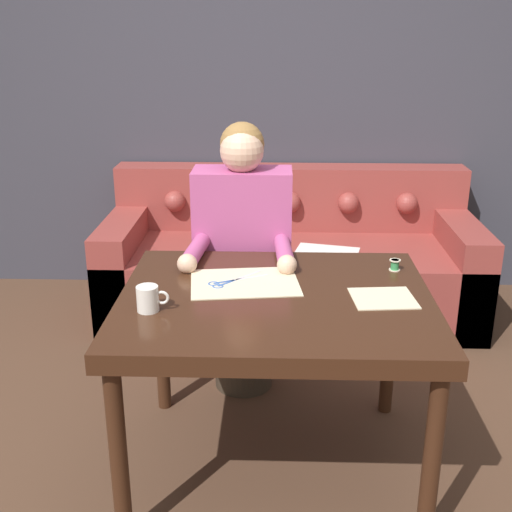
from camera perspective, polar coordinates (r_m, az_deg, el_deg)
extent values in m
plane|color=#4C3323|center=(2.73, -1.57, -17.99)|extent=(16.00, 16.00, 0.00)
cube|color=#383842|center=(4.16, -0.11, 14.67)|extent=(8.00, 0.06, 2.60)
cube|color=#381E11|center=(2.36, 1.75, -4.28)|extent=(1.14, 0.95, 0.07)
cylinder|color=#381E11|center=(2.25, -12.12, -17.09)|extent=(0.06, 0.06, 0.68)
cylinder|color=#381E11|center=(2.25, 15.34, -17.37)|extent=(0.06, 0.06, 0.68)
cylinder|color=#381E11|center=(2.94, -8.40, -7.47)|extent=(0.06, 0.06, 0.68)
cylinder|color=#381E11|center=(2.94, 11.80, -7.68)|extent=(0.06, 0.06, 0.68)
cube|color=brown|center=(3.91, 3.01, -2.01)|extent=(2.20, 0.92, 0.44)
cube|color=brown|center=(4.11, 3.03, 5.25)|extent=(2.20, 0.22, 0.40)
cube|color=brown|center=(3.99, -11.45, -0.73)|extent=(0.20, 0.92, 0.60)
cube|color=brown|center=(4.03, 17.36, -1.03)|extent=(0.20, 0.92, 0.60)
sphere|color=brown|center=(4.04, -7.22, 4.84)|extent=(0.13, 0.13, 0.13)
sphere|color=brown|center=(4.00, -2.11, 4.83)|extent=(0.13, 0.13, 0.13)
sphere|color=brown|center=(3.99, 3.06, 4.78)|extent=(0.13, 0.13, 0.13)
sphere|color=brown|center=(4.01, 8.22, 4.70)|extent=(0.13, 0.13, 0.13)
sphere|color=brown|center=(4.07, 13.26, 4.58)|extent=(0.13, 0.13, 0.13)
cube|color=white|center=(3.74, 6.37, 0.47)|extent=(0.39, 0.28, 0.00)
cylinder|color=#33281E|center=(3.13, -1.12, -7.57)|extent=(0.28, 0.28, 0.47)
cube|color=#B24C84|center=(2.92, -1.19, 1.84)|extent=(0.44, 0.22, 0.61)
sphere|color=#DBAD8E|center=(2.81, -1.27, 9.32)|extent=(0.19, 0.19, 0.19)
sphere|color=olive|center=(2.83, -1.24, 9.91)|extent=(0.19, 0.19, 0.19)
cylinder|color=#B24C84|center=(2.70, -5.44, 0.40)|extent=(0.10, 0.30, 0.07)
sphere|color=#DBAD8E|center=(2.56, -6.14, -0.68)|extent=(0.08, 0.08, 0.08)
cylinder|color=#B24C84|center=(2.67, 2.52, 0.31)|extent=(0.09, 0.30, 0.07)
sphere|color=#DBAD8E|center=(2.54, 2.77, -0.79)|extent=(0.08, 0.08, 0.08)
cube|color=beige|center=(2.45, -1.01, -2.37)|extent=(0.44, 0.35, 0.00)
cube|color=beige|center=(2.36, 11.23, -3.70)|extent=(0.24, 0.22, 0.00)
cube|color=silver|center=(2.51, -0.72, -1.76)|extent=(0.10, 0.11, 0.00)
cube|color=#2D569E|center=(2.44, -2.62, -2.46)|extent=(0.07, 0.07, 0.00)
torus|color=#2D569E|center=(2.41, -3.40, -2.74)|extent=(0.04, 0.04, 0.01)
cube|color=silver|center=(2.50, -0.41, -1.93)|extent=(0.13, 0.07, 0.00)
cube|color=#2D569E|center=(2.45, -2.82, -2.34)|extent=(0.08, 0.05, 0.00)
torus|color=#2D569E|center=(2.44, -3.80, -2.50)|extent=(0.04, 0.04, 0.01)
cylinder|color=silver|center=(2.47, -1.86, -2.18)|extent=(0.01, 0.01, 0.01)
cylinder|color=silver|center=(2.23, -9.61, -3.76)|extent=(0.08, 0.08, 0.09)
torus|color=silver|center=(2.22, -8.35, -3.68)|extent=(0.05, 0.01, 0.05)
cylinder|color=#338C4C|center=(2.63, 12.24, -0.79)|extent=(0.03, 0.03, 0.04)
cylinder|color=beige|center=(2.62, 12.27, -0.37)|extent=(0.04, 0.04, 0.00)
cylinder|color=beige|center=(2.64, 12.20, -1.20)|extent=(0.04, 0.04, 0.00)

